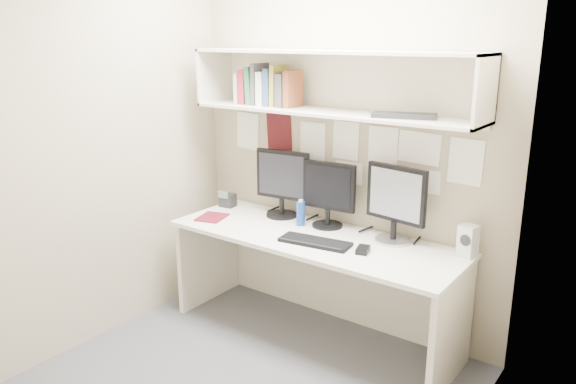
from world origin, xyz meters
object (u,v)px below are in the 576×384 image
Objects in this scene: desk at (314,286)px; keyboard at (315,242)px; monitor_right at (396,201)px; maroon_notebook at (212,217)px; desk_phone at (228,200)px; speaker at (468,241)px; monitor_left at (282,181)px; monitor_center at (329,192)px.

keyboard is (0.09, -0.12, 0.37)m from desk.
monitor_right is at bearing 33.93° from keyboard.
maroon_notebook is 0.30m from desk_phone.
keyboard is 0.93m from speaker.
maroon_notebook is (-1.27, -0.35, -0.26)m from monitor_right.
monitor_right reaches higher than maroon_notebook.
keyboard is at bearing -54.88° from desk.
monitor_left is 0.40m from monitor_center.
maroon_notebook is (-0.81, -0.13, 0.37)m from desk.
speaker is 1.85m from desk_phone.
maroon_notebook is at bearing -170.94° from desk.
monitor_left is at bearing -168.66° from speaker.
monitor_left is (-0.43, 0.22, 0.63)m from desk.
monitor_center is 0.50m from monitor_right.
monitor_center is at bearing -3.85° from desk_phone.
monitor_center is 2.32× the size of speaker.
maroon_notebook is at bearing -157.57° from speaker.
maroon_notebook is at bearing -78.48° from desk_phone.
monitor_left is 0.58m from maroon_notebook.
monitor_center is at bearing 101.00° from keyboard.
maroon_notebook is (-1.75, -0.36, -0.09)m from speaker.
desk_phone is at bearing 93.43° from maroon_notebook.
keyboard is 2.07× the size of maroon_notebook.
monitor_center reaches higher than maroon_notebook.
desk_phone is (-0.48, -0.07, -0.21)m from monitor_left.
desk is 15.01× the size of desk_phone.
monitor_left is 3.65× the size of desk_phone.
monitor_left is at bearing -171.53° from monitor_right.
monitor_center is at bearing -168.39° from speaker.
desk is 10.24× the size of speaker.
speaker is at bearing 14.78° from keyboard.
monitor_left reaches higher than keyboard.
speaker is at bearing -6.13° from monitor_left.
desk is 1.01m from desk_phone.
desk_phone is at bearing -166.82° from speaker.
monitor_center reaches higher than desk_phone.
speaker is (0.85, 0.36, 0.09)m from keyboard.
monitor_left reaches higher than desk_phone.
keyboard reaches higher than maroon_notebook.
monitor_left is at bearing -0.40° from desk_phone.
keyboard is (0.51, -0.34, -0.25)m from monitor_left.
monitor_left reaches higher than monitor_center.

